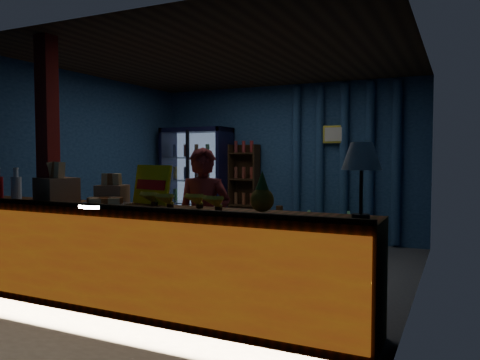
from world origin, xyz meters
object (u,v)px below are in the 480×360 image
object	(u,v)px
green_chair	(328,231)
pastry_tray	(104,203)
shopkeeper	(203,224)
table_lamp	(362,159)

from	to	relation	value
green_chair	pastry_tray	bearing A→B (deg)	57.24
shopkeeper	pastry_tray	size ratio (longest dim) A/B	3.14
table_lamp	green_chair	bearing A→B (deg)	108.31
green_chair	table_lamp	xyz separation A→B (m)	(1.10, -3.34, 1.09)
green_chair	pastry_tray	world-z (taller)	pastry_tray
shopkeeper	green_chair	world-z (taller)	shopkeeper
shopkeeper	green_chair	xyz separation A→B (m)	(0.52, 2.77, -0.45)
shopkeeper	table_lamp	distance (m)	1.83
shopkeeper	pastry_tray	bearing A→B (deg)	-152.62
green_chair	pastry_tray	xyz separation A→B (m)	(-1.19, -3.40, 0.68)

